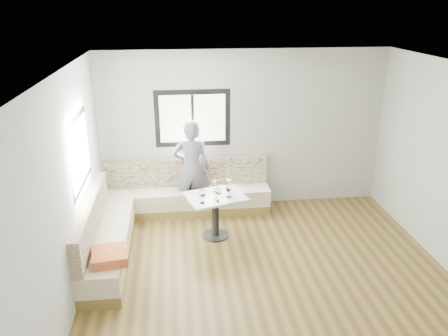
{
  "coord_description": "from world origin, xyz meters",
  "views": [
    {
      "loc": [
        -1.21,
        -4.79,
        3.55
      ],
      "look_at": [
        -0.48,
        1.43,
        1.13
      ],
      "focal_mm": 35.0,
      "sensor_mm": 36.0,
      "label": 1
    }
  ],
  "objects": [
    {
      "name": "wine_glass_e",
      "position": [
        -0.41,
        1.48,
        0.87
      ],
      "size": [
        0.1,
        0.1,
        0.23
      ],
      "color": "white",
      "rests_on": "table"
    },
    {
      "name": "wine_glass_d",
      "position": [
        -0.62,
        1.46,
        0.87
      ],
      "size": [
        0.1,
        0.1,
        0.23
      ],
      "color": "white",
      "rests_on": "table"
    },
    {
      "name": "room",
      "position": [
        -0.08,
        0.08,
        1.41
      ],
      "size": [
        5.01,
        5.01,
        2.81
      ],
      "color": "brown",
      "rests_on": "ground"
    },
    {
      "name": "table",
      "position": [
        -0.63,
        1.33,
        0.53
      ],
      "size": [
        1.02,
        0.89,
        0.71
      ],
      "rotation": [
        0.0,
        0.0,
        0.29
      ],
      "color": "black",
      "rests_on": "ground"
    },
    {
      "name": "wine_glass_b",
      "position": [
        -0.6,
        1.13,
        0.87
      ],
      "size": [
        0.1,
        0.1,
        0.23
      ],
      "color": "white",
      "rests_on": "table"
    },
    {
      "name": "wine_glass_a",
      "position": [
        -0.85,
        1.1,
        0.87
      ],
      "size": [
        0.1,
        0.1,
        0.23
      ],
      "color": "white",
      "rests_on": "table"
    },
    {
      "name": "person",
      "position": [
        -0.95,
        2.16,
        0.86
      ],
      "size": [
        0.66,
        0.47,
        1.72
      ],
      "primitive_type": "imported",
      "rotation": [
        0.0,
        0.0,
        3.04
      ],
      "color": "#5D5C65",
      "rests_on": "ground"
    },
    {
      "name": "olive_ramekin",
      "position": [
        -0.83,
        1.35,
        0.73
      ],
      "size": [
        0.1,
        0.1,
        0.04
      ],
      "color": "white",
      "rests_on": "table"
    },
    {
      "name": "banquette",
      "position": [
        -1.59,
        1.61,
        0.33
      ],
      "size": [
        2.9,
        2.8,
        0.95
      ],
      "color": "olive",
      "rests_on": "ground"
    },
    {
      "name": "wine_glass_c",
      "position": [
        -0.43,
        1.26,
        0.87
      ],
      "size": [
        0.1,
        0.1,
        0.23
      ],
      "color": "white",
      "rests_on": "table"
    }
  ]
}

